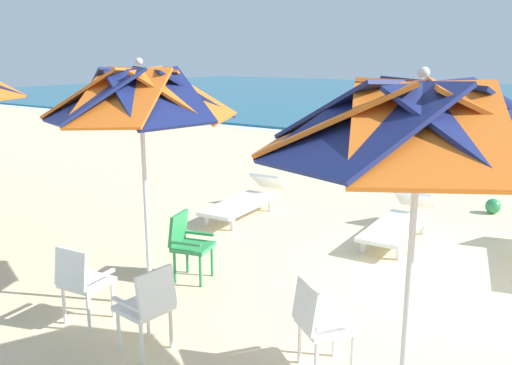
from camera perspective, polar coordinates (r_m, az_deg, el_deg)
The scene contains 10 objects.
ground_plane at distance 6.84m, azimuth 19.55°, elevation -11.48°, with size 80.00×80.00×0.00m, color beige.
beach_umbrella_0 at distance 3.77m, azimuth 17.00°, elevation 6.06°, with size 2.29×2.29×2.72m.
plastic_chair_0 at distance 4.94m, azimuth 6.72°, elevation -14.34°, with size 0.62×0.63×0.87m.
beach_umbrella_1 at distance 5.82m, azimuth -12.13°, elevation 8.85°, with size 2.04×2.04×2.76m.
plastic_chair_1 at distance 6.00m, azimuth -17.98°, elevation -9.75°, with size 0.48×0.51×0.87m.
plastic_chair_2 at distance 6.84m, azimuth -7.21°, elevation -6.25°, with size 0.56×0.54×0.87m.
plastic_chair_3 at distance 5.30m, azimuth -11.37°, elevation -12.50°, with size 0.51×0.49×0.87m.
sun_lounger_1 at distance 8.57m, azimuth 14.94°, elevation -4.05°, with size 0.71×2.17×0.62m.
sun_lounger_2 at distance 9.50m, azimuth -1.07°, elevation -1.85°, with size 0.77×2.18×0.62m.
beach_ball at distance 10.54m, azimuth 23.83°, elevation -2.30°, with size 0.27×0.27×0.27m, color #2D8C4C.
Camera 1 is at (1.41, -6.08, 2.80)m, focal length 37.76 mm.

